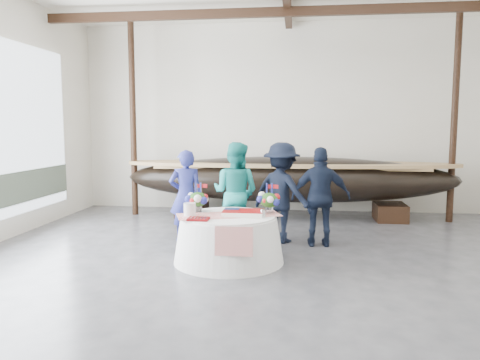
# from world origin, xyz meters

# --- Properties ---
(floor) EXTENTS (10.00, 12.00, 0.01)m
(floor) POSITION_xyz_m (0.00, 0.00, 0.00)
(floor) COLOR #3D3D42
(floor) RESTS_ON ground
(wall_back) EXTENTS (10.00, 0.02, 4.50)m
(wall_back) POSITION_xyz_m (0.00, 6.00, 2.25)
(wall_back) COLOR silver
(wall_back) RESTS_ON ground
(longboat_display) EXTENTS (7.36, 1.47, 1.38)m
(longboat_display) POSITION_xyz_m (0.06, 4.96, 0.88)
(longboat_display) COLOR black
(longboat_display) RESTS_ON ground
(banquet_table) EXTENTS (1.67, 1.67, 0.72)m
(banquet_table) POSITION_xyz_m (-0.78, 1.45, 0.36)
(banquet_table) COLOR white
(banquet_table) RESTS_ON ground
(tabletop_items) EXTENTS (1.64, 1.06, 0.40)m
(tabletop_items) POSITION_xyz_m (-0.79, 1.59, 0.87)
(tabletop_items) COLOR red
(tabletop_items) RESTS_ON banquet_table
(guest_woman_blue) EXTENTS (0.68, 0.53, 1.63)m
(guest_woman_blue) POSITION_xyz_m (-1.73, 2.66, 0.82)
(guest_woman_blue) COLOR navy
(guest_woman_blue) RESTS_ON ground
(guest_woman_teal) EXTENTS (1.02, 0.90, 1.77)m
(guest_woman_teal) POSITION_xyz_m (-0.84, 2.66, 0.89)
(guest_woman_teal) COLOR teal
(guest_woman_teal) RESTS_ON ground
(guest_man_left) EXTENTS (1.32, 1.14, 1.77)m
(guest_man_left) POSITION_xyz_m (-0.03, 2.77, 0.88)
(guest_man_left) COLOR black
(guest_man_left) RESTS_ON ground
(guest_man_right) EXTENTS (1.01, 0.45, 1.70)m
(guest_man_right) POSITION_xyz_m (0.64, 2.57, 0.85)
(guest_man_right) COLOR black
(guest_man_right) RESTS_ON ground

